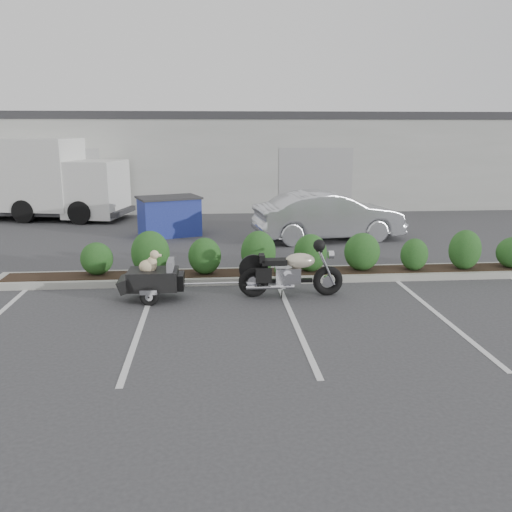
{
  "coord_description": "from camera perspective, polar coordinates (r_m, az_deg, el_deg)",
  "views": [
    {
      "loc": [
        -0.25,
        -9.67,
        3.34
      ],
      "look_at": [
        0.68,
        1.29,
        0.75
      ],
      "focal_mm": 38.0,
      "sensor_mm": 36.0,
      "label": 1
    }
  ],
  "objects": [
    {
      "name": "delivery_truck",
      "position": [
        22.07,
        -21.77,
        7.38
      ],
      "size": [
        6.84,
        3.49,
        2.99
      ],
      "rotation": [
        0.0,
        0.0,
        -0.22
      ],
      "color": "silver",
      "rests_on": "ground"
    },
    {
      "name": "ground",
      "position": [
        10.23,
        -3.19,
        -5.82
      ],
      "size": [
        90.0,
        90.0,
        0.0
      ],
      "primitive_type": "plane",
      "color": "#38383A",
      "rests_on": "ground"
    },
    {
      "name": "motorcycle",
      "position": [
        11.0,
        3.69,
        -1.78
      ],
      "size": [
        2.15,
        0.72,
        1.24
      ],
      "rotation": [
        0.0,
        0.0,
        -0.01
      ],
      "color": "black",
      "rests_on": "ground"
    },
    {
      "name": "planter_kerb",
      "position": [
        12.37,
        1.13,
        -2.05
      ],
      "size": [
        12.0,
        1.0,
        0.15
      ],
      "primitive_type": "cube",
      "color": "#9E9E93",
      "rests_on": "ground"
    },
    {
      "name": "sedan",
      "position": [
        16.71,
        7.67,
        4.21
      ],
      "size": [
        4.7,
        2.2,
        1.49
      ],
      "primitive_type": "imported",
      "rotation": [
        0.0,
        0.0,
        1.71
      ],
      "color": "silver",
      "rests_on": "ground"
    },
    {
      "name": "dumpster",
      "position": [
        17.52,
        -9.13,
        4.2
      ],
      "size": [
        2.22,
        1.85,
        1.25
      ],
      "rotation": [
        0.0,
        0.0,
        0.34
      ],
      "color": "navy",
      "rests_on": "ground"
    },
    {
      "name": "pet_trailer",
      "position": [
        10.99,
        -10.85,
        -2.35
      ],
      "size": [
        1.71,
        0.95,
        1.02
      ],
      "rotation": [
        0.0,
        0.0,
        -0.01
      ],
      "color": "black",
      "rests_on": "ground"
    },
    {
      "name": "building",
      "position": [
        26.7,
        -4.36,
        10.35
      ],
      "size": [
        26.0,
        10.0,
        4.0
      ],
      "primitive_type": "cube",
      "color": "#9EA099",
      "rests_on": "ground"
    }
  ]
}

